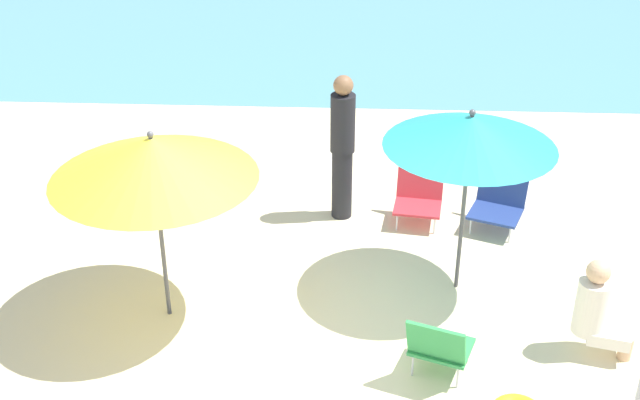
# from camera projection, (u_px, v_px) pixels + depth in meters

# --- Properties ---
(ground_plane) EXTENTS (40.00, 40.00, 0.00)m
(ground_plane) POSITION_uv_depth(u_px,v_px,m) (292.00, 372.00, 7.11)
(ground_plane) COLOR beige
(umbrella_yellow) EXTENTS (1.81, 1.81, 1.89)m
(umbrella_yellow) POSITION_uv_depth(u_px,v_px,m) (153.00, 158.00, 7.05)
(umbrella_yellow) COLOR #4C4C51
(umbrella_yellow) RESTS_ON ground_plane
(umbrella_teal) EXTENTS (1.59, 1.59, 1.90)m
(umbrella_teal) POSITION_uv_depth(u_px,v_px,m) (471.00, 131.00, 7.42)
(umbrella_teal) COLOR #4C4C51
(umbrella_teal) RESTS_ON ground_plane
(beach_chair_a) EXTENTS (0.59, 0.60, 0.58)m
(beach_chair_a) POSITION_uv_depth(u_px,v_px,m) (419.00, 196.00, 9.26)
(beach_chair_a) COLOR red
(beach_chair_a) RESTS_ON ground_plane
(beach_chair_b) EXTENTS (0.72, 0.74, 0.58)m
(beach_chair_b) POSITION_uv_depth(u_px,v_px,m) (498.00, 203.00, 9.15)
(beach_chair_b) COLOR navy
(beach_chair_b) RESTS_ON ground_plane
(beach_chair_c) EXTENTS (0.64, 0.65, 0.65)m
(beach_chair_c) POSITION_uv_depth(u_px,v_px,m) (439.00, 345.00, 6.89)
(beach_chair_c) COLOR #33934C
(beach_chair_c) RESTS_ON ground_plane
(person_a) EXTENTS (0.27, 0.27, 1.69)m
(person_a) POSITION_uv_depth(u_px,v_px,m) (342.00, 146.00, 9.06)
(person_a) COLOR black
(person_a) RESTS_ON ground_plane
(person_b) EXTENTS (0.53, 0.37, 0.95)m
(person_b) POSITION_uv_depth(u_px,v_px,m) (597.00, 309.00, 7.12)
(person_b) COLOR silver
(person_b) RESTS_ON ground_plane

